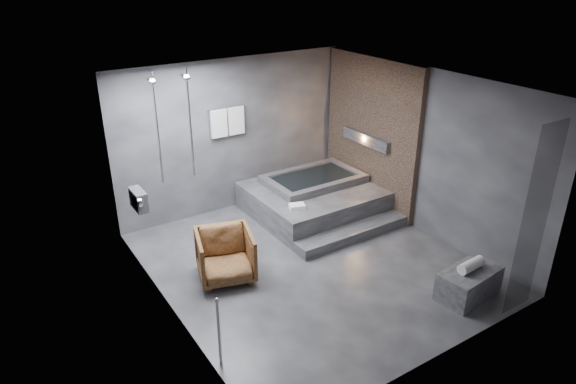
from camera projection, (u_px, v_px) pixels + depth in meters
room at (326, 150)px, 7.69m from camera, size 5.00×5.04×2.82m
tub_deck at (313, 200)px, 9.55m from camera, size 2.20×2.00×0.50m
tub_step at (353, 233)px, 8.71m from camera, size 2.20×0.36×0.18m
concrete_bench at (469, 283)px, 7.18m from camera, size 0.96×0.59×0.41m
driftwood_chair at (225, 256)px, 7.52m from camera, size 1.00×1.01×0.75m
rolled_towel at (471, 265)px, 7.07m from camera, size 0.44×0.18×0.15m
deck_towel at (297, 206)px, 8.65m from camera, size 0.30×0.26×0.07m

